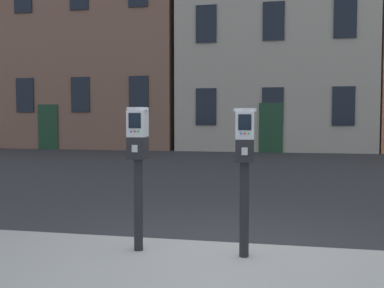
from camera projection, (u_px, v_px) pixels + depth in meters
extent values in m
plane|color=#28282B|center=(224.00, 261.00, 4.56)|extent=(160.00, 160.00, 0.00)
cylinder|color=black|center=(138.00, 205.00, 4.43)|extent=(0.10, 0.10, 0.92)
cube|color=black|center=(138.00, 148.00, 4.40)|extent=(0.19, 0.25, 0.21)
cube|color=#A5A8AD|center=(135.00, 149.00, 4.28)|extent=(0.06, 0.02, 0.07)
cube|color=#B7BABF|center=(138.00, 124.00, 4.39)|extent=(0.19, 0.24, 0.26)
cube|color=black|center=(135.00, 121.00, 4.27)|extent=(0.12, 0.02, 0.15)
cylinder|color=blue|center=(131.00, 131.00, 4.28)|extent=(0.02, 0.01, 0.02)
cylinder|color=red|center=(135.00, 131.00, 4.27)|extent=(0.02, 0.01, 0.02)
cylinder|color=green|center=(138.00, 131.00, 4.27)|extent=(0.02, 0.01, 0.02)
cylinder|color=#B7BABF|center=(138.00, 109.00, 4.38)|extent=(0.23, 0.23, 0.03)
cylinder|color=black|center=(244.00, 209.00, 4.23)|extent=(0.10, 0.10, 0.91)
cube|color=black|center=(245.00, 150.00, 4.20)|extent=(0.19, 0.25, 0.21)
cube|color=#A5A8AD|center=(245.00, 151.00, 4.07)|extent=(0.06, 0.02, 0.07)
cube|color=#B7BABF|center=(245.00, 125.00, 4.18)|extent=(0.19, 0.24, 0.26)
cube|color=black|center=(245.00, 122.00, 4.07)|extent=(0.12, 0.02, 0.14)
cylinder|color=blue|center=(241.00, 133.00, 4.07)|extent=(0.02, 0.01, 0.02)
cylinder|color=red|center=(245.00, 134.00, 4.07)|extent=(0.02, 0.01, 0.02)
cylinder|color=green|center=(249.00, 134.00, 4.06)|extent=(0.02, 0.01, 0.02)
cylinder|color=#B7BABF|center=(245.00, 110.00, 4.18)|extent=(0.23, 0.23, 0.03)
cube|color=brown|center=(101.00, 10.00, 22.72)|extent=(8.41, 5.01, 13.89)
cube|color=black|center=(25.00, 95.00, 21.04)|extent=(0.90, 0.06, 1.60)
cube|color=black|center=(80.00, 94.00, 20.49)|extent=(0.90, 0.06, 1.60)
cube|color=black|center=(139.00, 94.00, 19.94)|extent=(0.90, 0.06, 1.60)
cube|color=#193823|center=(48.00, 127.00, 20.90)|extent=(1.00, 0.07, 2.10)
cube|color=#9E9384|center=(275.00, 37.00, 21.33)|extent=(8.57, 5.46, 10.67)
cube|color=black|center=(206.00, 107.00, 19.38)|extent=(0.90, 0.06, 1.60)
cube|color=black|center=(273.00, 106.00, 18.82)|extent=(0.90, 0.06, 1.60)
cube|color=black|center=(344.00, 106.00, 18.26)|extent=(0.90, 0.06, 1.60)
cube|color=black|center=(206.00, 24.00, 19.17)|extent=(0.90, 0.06, 1.60)
cube|color=black|center=(274.00, 21.00, 18.61)|extent=(0.90, 0.06, 1.60)
cube|color=black|center=(345.00, 18.00, 18.06)|extent=(0.90, 0.06, 1.60)
cube|color=#193823|center=(271.00, 128.00, 18.89)|extent=(1.00, 0.07, 2.10)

